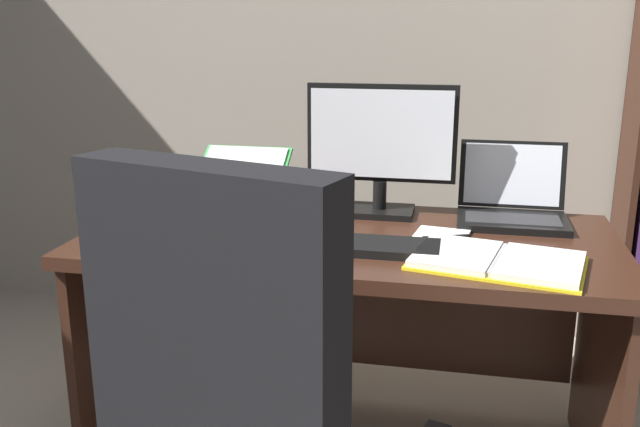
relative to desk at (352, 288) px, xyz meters
The scene contains 11 objects.
wall_back 1.25m from the desk, 89.80° to the left, with size 5.68×0.12×2.55m, color #A89E8E.
desk is the anchor object (origin of this frame).
monitor 0.45m from the desk, 69.79° to the left, with size 0.48×0.16×0.42m.
laptop 0.57m from the desk, 19.57° to the left, with size 0.33×0.28×0.24m.
keyboard 0.31m from the desk, 73.89° to the right, with size 0.42×0.15×0.02m, color black.
computer_mouse 0.39m from the desk, 138.05° to the right, with size 0.06×0.10×0.04m, color black.
reading_stand_with_book 0.57m from the desk, 151.35° to the left, with size 0.32×0.29×0.17m.
open_binder 0.54m from the desk, 32.17° to the right, with size 0.48×0.36×0.02m.
notepad 0.35m from the desk, 18.09° to the right, with size 0.15×0.21×0.01m, color white.
pen 0.37m from the desk, 16.89° to the right, with size 0.01×0.01×0.14m, color black.
coffee_mug 0.71m from the desk, behind, with size 0.09×0.09×0.11m, color #334C7A.
Camera 1 is at (0.31, -0.69, 1.33)m, focal length 39.11 mm.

